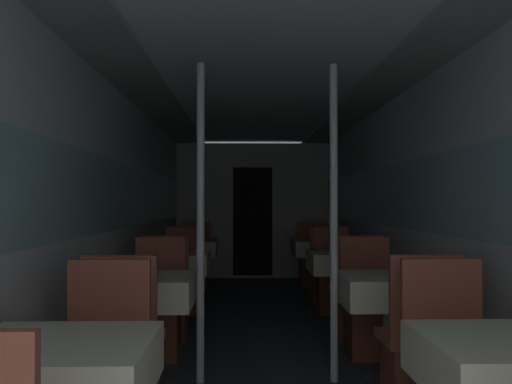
{
  "coord_description": "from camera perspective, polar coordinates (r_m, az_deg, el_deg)",
  "views": [
    {
      "loc": [
        -0.18,
        -1.35,
        1.24
      ],
      "look_at": [
        -0.07,
        2.81,
        1.31
      ],
      "focal_mm": 40.0,
      "sensor_mm": 36.0,
      "label": 1
    }
  ],
  "objects": [
    {
      "name": "chair_right_far_2",
      "position": [
        6.55,
        7.7,
        -9.29
      ],
      "size": [
        0.41,
        0.41,
        0.95
      ],
      "rotation": [
        0.0,
        0.0,
        3.14
      ],
      "color": "brown",
      "rests_on": "ground_plane"
    },
    {
      "name": "chair_left_near_2",
      "position": [
        5.26,
        -8.91,
        -11.33
      ],
      "size": [
        0.41,
        0.41,
        0.95
      ],
      "color": "brown",
      "rests_on": "ground_plane"
    },
    {
      "name": "dining_table_right_1",
      "position": [
        4.12,
        13.2,
        -9.74
      ],
      "size": [
        0.68,
        0.68,
        0.73
      ],
      "color": "#4C4C51",
      "rests_on": "ground_plane"
    },
    {
      "name": "dining_table_left_2",
      "position": [
        5.84,
        -8.09,
        -7.17
      ],
      "size": [
        0.68,
        0.68,
        0.73
      ],
      "color": "#4C4C51",
      "rests_on": "ground_plane"
    },
    {
      "name": "bulkhead_far",
      "position": [
        9.34,
        -0.34,
        -1.89
      ],
      "size": [
        2.48,
        0.09,
        2.2
      ],
      "color": "#A8A8A3",
      "rests_on": "ground_plane"
    },
    {
      "name": "chair_right_near_3",
      "position": [
        7.09,
        6.98,
        -8.64
      ],
      "size": [
        0.41,
        0.41,
        0.95
      ],
      "color": "brown",
      "rests_on": "ground_plane"
    },
    {
      "name": "dining_table_right_2",
      "position": [
        5.89,
        8.68,
        -7.11
      ],
      "size": [
        0.68,
        0.68,
        0.73
      ],
      "color": "#4C4C51",
      "rests_on": "ground_plane"
    },
    {
      "name": "chair_right_near_1",
      "position": [
        3.59,
        15.87,
        -16.22
      ],
      "size": [
        0.41,
        0.41,
        0.95
      ],
      "color": "brown",
      "rests_on": "ground_plane"
    },
    {
      "name": "chair_left_far_1",
      "position": [
        4.72,
        -9.82,
        -12.54
      ],
      "size": [
        0.41,
        0.41,
        0.95
      ],
      "rotation": [
        0.0,
        0.0,
        3.14
      ],
      "color": "brown",
      "rests_on": "ground_plane"
    },
    {
      "name": "chair_right_near_2",
      "position": [
        5.32,
        9.91,
        -11.22
      ],
      "size": [
        0.41,
        0.41,
        0.95
      ],
      "color": "brown",
      "rests_on": "ground_plane"
    },
    {
      "name": "dining_table_left_3",
      "position": [
        7.64,
        -6.49,
        -5.71
      ],
      "size": [
        0.68,
        0.68,
        0.73
      ],
      "color": "#4C4C51",
      "rests_on": "ground_plane"
    },
    {
      "name": "support_pole_right_1",
      "position": [
        3.99,
        7.79,
        -2.99
      ],
      "size": [
        0.05,
        0.05,
        2.2
      ],
      "color": "silver",
      "rests_on": "ground_plane"
    },
    {
      "name": "chair_right_far_3",
      "position": [
        8.34,
        5.7,
        -7.5
      ],
      "size": [
        0.41,
        0.41,
        0.95
      ],
      "rotation": [
        0.0,
        0.0,
        3.14
      ],
      "color": "brown",
      "rests_on": "ground_plane"
    },
    {
      "name": "wall_left",
      "position": [
        5.19,
        -13.54,
        -2.23
      ],
      "size": [
        0.05,
        10.26,
        2.2
      ],
      "color": "silver",
      "rests_on": "ground_plane"
    },
    {
      "name": "chair_left_far_2",
      "position": [
        6.5,
        -7.44,
        -9.35
      ],
      "size": [
        0.41,
        0.41,
        0.95
      ],
      "rotation": [
        0.0,
        0.0,
        3.14
      ],
      "color": "brown",
      "rests_on": "ground_plane"
    },
    {
      "name": "ceiling_panel",
      "position": [
        5.18,
        0.57,
        10.17
      ],
      "size": [
        2.53,
        10.26,
        0.07
      ],
      "color": "silver",
      "rests_on": "wall_left"
    },
    {
      "name": "support_pole_left_1",
      "position": [
        3.95,
        -5.57,
        -3.01
      ],
      "size": [
        0.05,
        0.05,
        2.2
      ],
      "color": "silver",
      "rests_on": "ground_plane"
    },
    {
      "name": "chair_right_far_1",
      "position": [
        4.78,
        11.25,
        -12.38
      ],
      "size": [
        0.41,
        0.41,
        0.95
      ],
      "rotation": [
        0.0,
        0.0,
        3.14
      ],
      "color": "brown",
      "rests_on": "ground_plane"
    },
    {
      "name": "chair_left_near_1",
      "position": [
        3.5,
        -12.98,
        -16.61
      ],
      "size": [
        0.41,
        0.41,
        0.95
      ],
      "color": "brown",
      "rests_on": "ground_plane"
    },
    {
      "name": "chair_left_near_3",
      "position": [
        7.05,
        -6.96,
        -8.69
      ],
      "size": [
        0.41,
        0.41,
        0.95
      ],
      "color": "brown",
      "rests_on": "ground_plane"
    },
    {
      "name": "dining_table_left_0",
      "position": [
        2.31,
        -19.15,
        -16.74
      ],
      "size": [
        0.68,
        0.68,
        0.73
      ],
      "color": "#4C4C51",
      "rests_on": "ground_plane"
    },
    {
      "name": "chair_left_far_3",
      "position": [
        8.3,
        -6.11,
        -7.53
      ],
      "size": [
        0.41,
        0.41,
        0.95
      ],
      "rotation": [
        0.0,
        0.0,
        3.14
      ],
      "color": "brown",
      "rests_on": "ground_plane"
    },
    {
      "name": "dining_table_right_3",
      "position": [
        7.68,
        6.28,
        -5.68
      ],
      "size": [
        0.68,
        0.68,
        0.73
      ],
      "color": "#4C4C51",
      "rests_on": "ground_plane"
    },
    {
      "name": "wall_right",
      "position": [
        5.28,
        14.45,
        -2.2
      ],
      "size": [
        0.05,
        10.26,
        2.2
      ],
      "color": "silver",
      "rests_on": "ground_plane"
    },
    {
      "name": "dining_table_left_1",
      "position": [
        4.04,
        -11.14,
        -9.91
      ],
      "size": [
        0.68,
        0.68,
        0.73
      ],
      "color": "#4C4C51",
      "rests_on": "ground_plane"
    }
  ]
}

